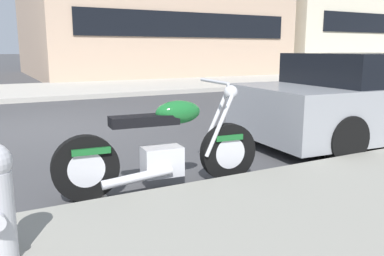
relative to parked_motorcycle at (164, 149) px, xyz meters
name	(u,v)px	position (x,y,z in m)	size (l,w,h in m)	color
ground_plane	(44,129)	(-0.65, 3.89, -0.43)	(260.00, 260.00, 0.00)	#3D3D3F
sidewalk_far_curb	(295,79)	(11.35, 10.48, -0.36)	(120.00, 5.00, 0.14)	#ADA89E
parking_stall_stripe	(93,187)	(-0.65, 0.40, -0.42)	(0.12, 2.20, 0.01)	silver
parked_motorcycle	(164,149)	(0.00, 0.00, 0.00)	(2.17, 0.62, 1.12)	black
parked_car_across_street	(373,100)	(3.89, 0.57, 0.22)	(4.52, 2.14, 1.37)	gray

